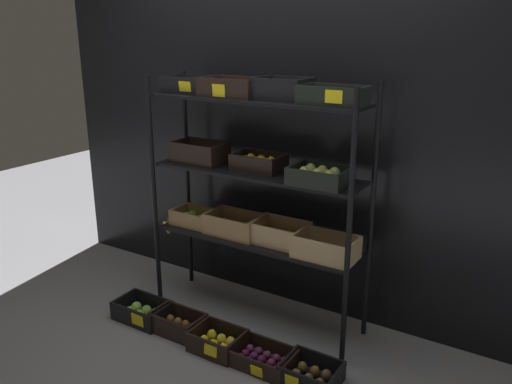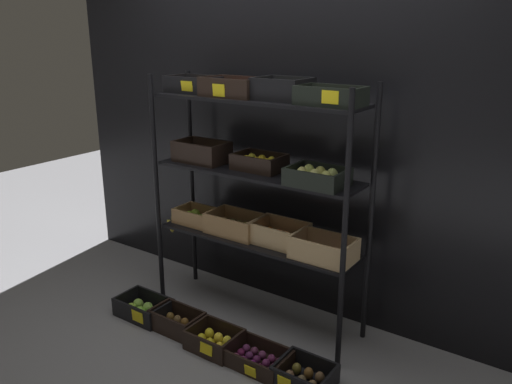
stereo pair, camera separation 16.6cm
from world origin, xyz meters
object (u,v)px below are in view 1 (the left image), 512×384
Objects in this scene: crate_ground_apple_green at (143,312)px; crate_ground_lemon at (218,342)px; display_rack at (255,170)px; crate_ground_plum at (262,359)px; crate_ground_rightmost_kiwi at (311,375)px; crate_ground_kiwi at (178,325)px.

crate_ground_apple_green reaches higher than crate_ground_lemon.
display_rack is 4.40× the size of crate_ground_apple_green.
crate_ground_apple_green reaches higher than crate_ground_plum.
crate_ground_rightmost_kiwi is (0.31, 0.01, 0.01)m from crate_ground_plum.
crate_ground_rightmost_kiwi is at bearing 1.87° from crate_ground_lemon.
display_rack is at bearing 92.11° from crate_ground_lemon.
display_rack is 5.18× the size of crate_ground_rightmost_kiwi.
crate_ground_lemon is at bearing -177.35° from crate_ground_plum.
crate_ground_rightmost_kiwi is (0.95, -0.00, -0.01)m from crate_ground_kiwi.
crate_ground_plum is at bearing -53.69° from display_rack.
crate_ground_kiwi reaches higher than crate_ground_plum.
display_rack reaches higher than crate_ground_lemon.
crate_ground_plum is at bearing 2.65° from crate_ground_lemon.
crate_ground_apple_green is 0.64m from crate_ground_lemon.
crate_ground_apple_green is 1.08× the size of crate_ground_kiwi.
crate_ground_rightmost_kiwi is (0.62, 0.02, -0.00)m from crate_ground_lemon.
crate_ground_plum is (0.64, -0.01, -0.01)m from crate_ground_kiwi.
display_rack reaches higher than crate_ground_kiwi.
display_rack is at bearing 35.31° from crate_ground_apple_green.
display_rack is at bearing 54.55° from crate_ground_kiwi.
crate_ground_kiwi reaches higher than crate_ground_lemon.
crate_ground_lemon is at bearing -178.13° from crate_ground_rightmost_kiwi.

